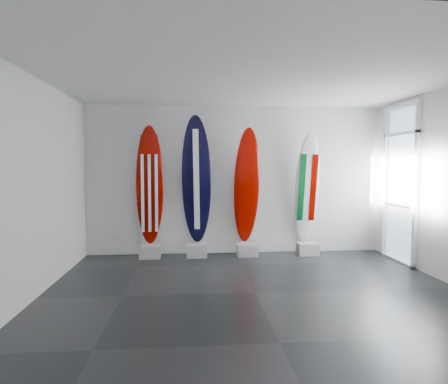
{
  "coord_description": "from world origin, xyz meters",
  "views": [
    {
      "loc": [
        -0.88,
        -5.24,
        1.8
      ],
      "look_at": [
        -0.33,
        1.4,
        1.33
      ],
      "focal_mm": 30.63,
      "sensor_mm": 36.0,
      "label": 1
    }
  ],
  "objects": [
    {
      "name": "display_block_swiss",
      "position": [
        0.2,
        2.18,
        0.12
      ],
      "size": [
        0.4,
        0.3,
        0.24
      ],
      "primitive_type": "cube",
      "color": "silver",
      "rests_on": "floor"
    },
    {
      "name": "wall_front",
      "position": [
        0.0,
        -2.5,
        1.5
      ],
      "size": [
        6.0,
        0.0,
        6.0
      ],
      "primitive_type": "plane",
      "rotation": [
        -1.57,
        0.0,
        0.0
      ],
      "color": "white",
      "rests_on": "ground"
    },
    {
      "name": "glass_door",
      "position": [
        2.97,
        1.55,
        1.43
      ],
      "size": [
        0.12,
        1.16,
        2.85
      ],
      "primitive_type": null,
      "color": "white",
      "rests_on": "floor"
    },
    {
      "name": "wall_left",
      "position": [
        -3.0,
        0.0,
        1.5
      ],
      "size": [
        0.0,
        5.0,
        5.0
      ],
      "primitive_type": "plane",
      "rotation": [
        1.57,
        0.0,
        1.57
      ],
      "color": "white",
      "rests_on": "ground"
    },
    {
      "name": "wall_back",
      "position": [
        0.0,
        2.5,
        1.5
      ],
      "size": [
        6.0,
        0.0,
        6.0
      ],
      "primitive_type": "plane",
      "rotation": [
        1.57,
        0.0,
        0.0
      ],
      "color": "white",
      "rests_on": "ground"
    },
    {
      "name": "surfboard_italy",
      "position": [
        1.43,
        2.28,
        1.34
      ],
      "size": [
        0.52,
        0.45,
        2.21
      ],
      "primitive_type": "ellipsoid",
      "rotation": [
        0.16,
        0.0,
        0.04
      ],
      "color": "white",
      "rests_on": "display_block_italy"
    },
    {
      "name": "ceiling",
      "position": [
        0.0,
        0.0,
        3.0
      ],
      "size": [
        6.0,
        6.0,
        0.0
      ],
      "primitive_type": "plane",
      "rotation": [
        3.14,
        0.0,
        0.0
      ],
      "color": "white",
      "rests_on": "wall_back"
    },
    {
      "name": "display_block_navy",
      "position": [
        -0.8,
        2.18,
        0.12
      ],
      "size": [
        0.4,
        0.3,
        0.24
      ],
      "primitive_type": "cube",
      "color": "silver",
      "rests_on": "floor"
    },
    {
      "name": "surfboard_navy",
      "position": [
        -0.8,
        2.28,
        1.5
      ],
      "size": [
        0.62,
        0.51,
        2.53
      ],
      "primitive_type": "ellipsoid",
      "rotation": [
        0.15,
        0.0,
        -0.09
      ],
      "color": "black",
      "rests_on": "display_block_navy"
    },
    {
      "name": "display_block_italy",
      "position": [
        1.43,
        2.18,
        0.12
      ],
      "size": [
        0.4,
        0.3,
        0.24
      ],
      "primitive_type": "cube",
      "color": "silver",
      "rests_on": "floor"
    },
    {
      "name": "display_block_usa",
      "position": [
        -1.71,
        2.18,
        0.12
      ],
      "size": [
        0.4,
        0.3,
        0.24
      ],
      "primitive_type": "cube",
      "color": "silver",
      "rests_on": "floor"
    },
    {
      "name": "floor",
      "position": [
        0.0,
        0.0,
        0.0
      ],
      "size": [
        6.0,
        6.0,
        0.0
      ],
      "primitive_type": "plane",
      "color": "black",
      "rests_on": "ground"
    },
    {
      "name": "wall_outlet",
      "position": [
        -2.45,
        2.48,
        0.35
      ],
      "size": [
        0.09,
        0.02,
        0.13
      ],
      "primitive_type": "cube",
      "color": "silver",
      "rests_on": "wall_back"
    },
    {
      "name": "surfboard_swiss",
      "position": [
        0.2,
        2.28,
        1.39
      ],
      "size": [
        0.57,
        0.45,
        2.3
      ],
      "primitive_type": "ellipsoid",
      "rotation": [
        0.14,
        0.0,
        0.12
      ],
      "color": "#820600",
      "rests_on": "display_block_swiss"
    },
    {
      "name": "surfboard_usa",
      "position": [
        -1.71,
        2.28,
        1.4
      ],
      "size": [
        0.56,
        0.36,
        2.33
      ],
      "primitive_type": "ellipsoid",
      "rotation": [
        0.09,
        0.0,
        0.14
      ],
      "color": "#820600",
      "rests_on": "display_block_usa"
    }
  ]
}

